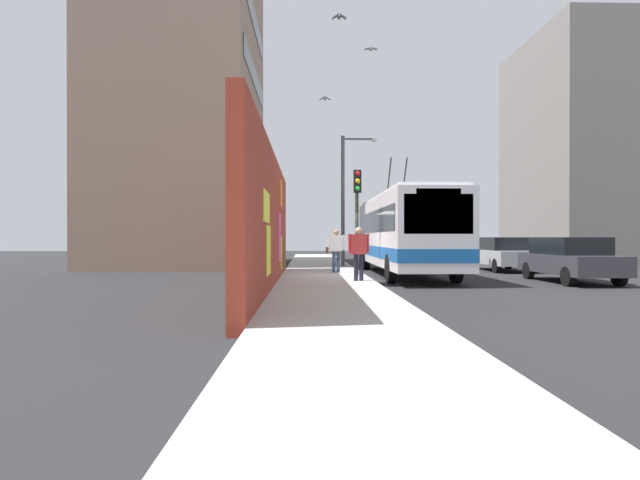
# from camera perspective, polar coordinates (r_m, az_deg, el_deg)

# --- Properties ---
(ground_plane) EXTENTS (80.00, 80.00, 0.00)m
(ground_plane) POSITION_cam_1_polar(r_m,az_deg,el_deg) (19.08, 5.27, -4.44)
(ground_plane) COLOR #232326
(sidewalk_slab) EXTENTS (48.00, 3.20, 0.15)m
(sidewalk_slab) POSITION_cam_1_polar(r_m,az_deg,el_deg) (18.95, 0.45, -4.24)
(sidewalk_slab) COLOR #ADA8A0
(sidewalk_slab) RESTS_ON ground_plane
(graffiti_wall) EXTENTS (14.97, 0.32, 4.07)m
(graffiti_wall) POSITION_cam_1_polar(r_m,az_deg,el_deg) (15.43, -5.62, 1.98)
(graffiti_wall) COLOR maroon
(graffiti_wall) RESTS_ON ground_plane
(building_far_left) EXTENTS (11.85, 7.89, 18.19)m
(building_far_left) POSITION_cam_1_polar(r_m,az_deg,el_deg) (30.84, -14.94, 14.40)
(building_far_left) COLOR gray
(building_far_left) RESTS_ON ground_plane
(building_far_right) EXTENTS (10.50, 8.85, 14.86)m
(building_far_right) POSITION_cam_1_polar(r_m,az_deg,el_deg) (38.98, 28.51, 8.90)
(building_far_right) COLOR gray
(building_far_right) RESTS_ON ground_plane
(city_bus) EXTENTS (11.32, 2.56, 5.09)m
(city_bus) POSITION_cam_1_polar(r_m,az_deg,el_deg) (21.37, 9.41, 0.99)
(city_bus) COLOR silver
(city_bus) RESTS_ON ground_plane
(parked_car_dark_gray) EXTENTS (4.42, 1.89, 1.58)m
(parked_car_dark_gray) POSITION_cam_1_polar(r_m,az_deg,el_deg) (19.78, 26.37, -1.88)
(parked_car_dark_gray) COLOR #38383D
(parked_car_dark_gray) RESTS_ON ground_plane
(parked_car_silver) EXTENTS (4.46, 1.93, 1.58)m
(parked_car_silver) POSITION_cam_1_polar(r_m,az_deg,el_deg) (25.32, 19.93, -1.40)
(parked_car_silver) COLOR #B7B7BC
(parked_car_silver) RESTS_ON ground_plane
(pedestrian_midblock) EXTENTS (0.23, 0.77, 1.74)m
(pedestrian_midblock) POSITION_cam_1_polar(r_m,az_deg,el_deg) (20.51, 1.81, -0.81)
(pedestrian_midblock) COLOR #2D3F59
(pedestrian_midblock) RESTS_ON sidewalk_slab
(pedestrian_at_curb) EXTENTS (0.24, 0.70, 1.76)m
(pedestrian_at_curb) POSITION_cam_1_polar(r_m,az_deg,el_deg) (16.61, 4.39, -1.01)
(pedestrian_at_curb) COLOR #1E1E2D
(pedestrian_at_curb) RESTS_ON sidewalk_slab
(traffic_light) EXTENTS (0.49, 0.28, 3.97)m
(traffic_light) POSITION_cam_1_polar(r_m,az_deg,el_deg) (19.05, 4.22, 4.08)
(traffic_light) COLOR #2D382D
(traffic_light) RESTS_ON sidewalk_slab
(street_lamp) EXTENTS (0.44, 1.78, 6.48)m
(street_lamp) POSITION_cam_1_polar(r_m,az_deg,el_deg) (25.28, 3.06, 5.53)
(street_lamp) COLOR #4C4C51
(street_lamp) RESTS_ON sidewalk_slab
(flying_pigeons) EXTENTS (5.93, 2.45, 1.70)m
(flying_pigeons) POSITION_cam_1_polar(r_m,az_deg,el_deg) (23.17, 2.77, 19.78)
(flying_pigeons) COLOR gray
(curbside_puddle) EXTENTS (1.62, 1.62, 0.00)m
(curbside_puddle) POSITION_cam_1_polar(r_m,az_deg,el_deg) (17.12, 8.09, -4.98)
(curbside_puddle) COLOR black
(curbside_puddle) RESTS_ON ground_plane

